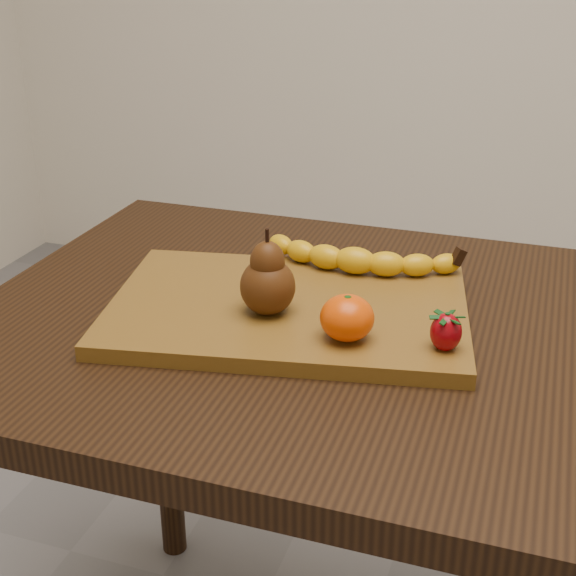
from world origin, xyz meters
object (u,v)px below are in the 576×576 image
(cutting_board, at_px, (288,309))
(pear, at_px, (268,272))
(table, at_px, (355,389))
(mandarin, at_px, (347,318))

(cutting_board, bearing_deg, pear, -125.28)
(table, height_order, cutting_board, cutting_board)
(mandarin, bearing_deg, table, 93.93)
(cutting_board, xyz_separation_m, pear, (-0.02, -0.03, 0.06))
(pear, distance_m, mandarin, 0.12)
(table, bearing_deg, pear, -157.54)
(table, height_order, mandarin, mandarin)
(cutting_board, bearing_deg, mandarin, -46.98)
(pear, bearing_deg, table, 22.46)
(cutting_board, distance_m, mandarin, 0.12)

